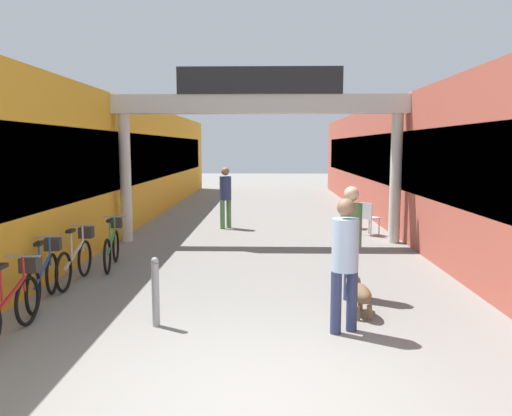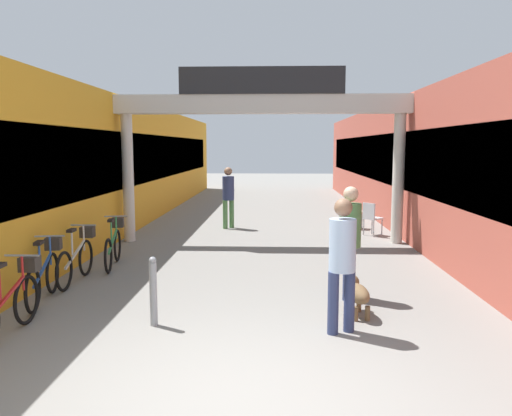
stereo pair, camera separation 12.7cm
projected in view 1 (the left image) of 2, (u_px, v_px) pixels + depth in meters
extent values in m
plane|color=gray|center=(245.00, 400.00, 4.71)|extent=(80.00, 80.00, 0.00)
cube|color=gold|center=(98.00, 164.00, 15.53)|extent=(3.00, 26.00, 3.68)
cube|color=black|center=(145.00, 158.00, 15.47)|extent=(0.04, 23.40, 1.47)
cube|color=#B25142|center=(428.00, 164.00, 15.27)|extent=(3.00, 26.00, 3.68)
cube|color=black|center=(379.00, 158.00, 15.29)|extent=(0.04, 23.40, 1.47)
cylinder|color=beige|center=(125.00, 179.00, 12.43)|extent=(0.28, 0.28, 3.18)
cylinder|color=beige|center=(396.00, 179.00, 12.26)|extent=(0.28, 0.28, 3.18)
cube|color=beige|center=(260.00, 104.00, 12.12)|extent=(7.40, 0.44, 0.45)
cube|color=#232326|center=(260.00, 80.00, 11.86)|extent=(3.96, 0.10, 0.64)
cylinder|color=navy|center=(336.00, 303.00, 6.35)|extent=(0.19, 0.19, 0.81)
cylinder|color=navy|center=(352.00, 301.00, 6.44)|extent=(0.19, 0.19, 0.81)
cylinder|color=#A5BFE0|center=(345.00, 245.00, 6.30)|extent=(0.45, 0.45, 0.67)
sphere|color=#8C664C|center=(346.00, 207.00, 6.24)|extent=(0.30, 0.30, 0.23)
cylinder|color=navy|center=(351.00, 270.00, 7.98)|extent=(0.18, 0.18, 0.83)
cylinder|color=navy|center=(348.00, 274.00, 7.75)|extent=(0.18, 0.18, 0.83)
cylinder|color=#4C7F47|center=(351.00, 225.00, 7.77)|extent=(0.44, 0.44, 0.68)
sphere|color=beige|center=(352.00, 194.00, 7.71)|extent=(0.30, 0.30, 0.23)
cylinder|color=#4C7F47|center=(229.00, 214.00, 14.66)|extent=(0.20, 0.20, 0.83)
cylinder|color=#4C7F47|center=(222.00, 215.00, 14.50)|extent=(0.20, 0.20, 0.83)
cylinder|color=navy|center=(225.00, 188.00, 14.49)|extent=(0.48, 0.48, 0.69)
sphere|color=#8C664C|center=(225.00, 171.00, 14.43)|extent=(0.33, 0.33, 0.24)
ellipsoid|color=brown|center=(359.00, 293.00, 7.03)|extent=(0.37, 0.67, 0.25)
sphere|color=brown|center=(353.00, 281.00, 7.30)|extent=(0.24, 0.24, 0.22)
sphere|color=white|center=(355.00, 290.00, 7.22)|extent=(0.17, 0.17, 0.15)
cylinder|color=brown|center=(349.00, 305.00, 7.24)|extent=(0.08, 0.08, 0.20)
cylinder|color=brown|center=(360.00, 304.00, 7.26)|extent=(0.08, 0.08, 0.20)
cylinder|color=brown|center=(358.00, 313.00, 6.86)|extent=(0.08, 0.08, 0.20)
cylinder|color=brown|center=(369.00, 313.00, 6.88)|extent=(0.08, 0.08, 0.20)
torus|color=black|center=(28.00, 301.00, 6.66)|extent=(0.06, 0.67, 0.67)
cube|color=red|center=(7.00, 299.00, 6.13)|extent=(0.05, 0.94, 0.34)
cylinder|color=red|center=(1.00, 285.00, 5.98)|extent=(0.03, 0.03, 0.42)
cube|color=black|center=(0.00, 267.00, 5.96)|extent=(0.10, 0.22, 0.05)
cylinder|color=red|center=(24.00, 274.00, 6.55)|extent=(0.03, 0.03, 0.46)
cylinder|color=gray|center=(23.00, 256.00, 6.52)|extent=(0.46, 0.03, 0.03)
cube|color=#332D28|center=(30.00, 265.00, 6.74)|extent=(0.24, 0.20, 0.20)
torus|color=black|center=(52.00, 274.00, 8.08)|extent=(0.16, 0.67, 0.67)
torus|color=black|center=(33.00, 292.00, 7.08)|extent=(0.16, 0.67, 0.67)
cube|color=#234C9E|center=(43.00, 270.00, 7.56)|extent=(0.19, 0.94, 0.34)
cylinder|color=#234C9E|center=(40.00, 258.00, 7.41)|extent=(0.04, 0.04, 0.42)
cube|color=black|center=(39.00, 243.00, 7.38)|extent=(0.13, 0.23, 0.05)
cylinder|color=#234C9E|center=(50.00, 251.00, 7.97)|extent=(0.04, 0.04, 0.46)
cylinder|color=gray|center=(49.00, 237.00, 7.94)|extent=(0.46, 0.10, 0.03)
cube|color=#332D28|center=(53.00, 244.00, 8.16)|extent=(0.27, 0.24, 0.20)
torus|color=black|center=(85.00, 258.00, 9.19)|extent=(0.07, 0.67, 0.67)
torus|color=black|center=(64.00, 272.00, 8.18)|extent=(0.07, 0.67, 0.67)
cube|color=beige|center=(74.00, 255.00, 8.66)|extent=(0.06, 0.94, 0.34)
cylinder|color=beige|center=(71.00, 244.00, 8.52)|extent=(0.03, 0.03, 0.42)
cube|color=black|center=(71.00, 231.00, 8.49)|extent=(0.11, 0.22, 0.05)
cylinder|color=beige|center=(83.00, 239.00, 9.09)|extent=(0.03, 0.03, 0.46)
cylinder|color=gray|center=(82.00, 226.00, 9.06)|extent=(0.46, 0.04, 0.03)
cube|color=#332D28|center=(86.00, 232.00, 9.28)|extent=(0.25, 0.21, 0.20)
torus|color=black|center=(116.00, 246.00, 10.36)|extent=(0.15, 0.67, 0.67)
torus|color=black|center=(107.00, 256.00, 9.36)|extent=(0.15, 0.67, 0.67)
cube|color=#338C4C|center=(111.00, 242.00, 9.84)|extent=(0.17, 0.94, 0.34)
cylinder|color=#338C4C|center=(110.00, 232.00, 9.69)|extent=(0.04, 0.04, 0.42)
cube|color=black|center=(110.00, 221.00, 9.67)|extent=(0.13, 0.23, 0.05)
cylinder|color=#338C4C|center=(115.00, 228.00, 10.26)|extent=(0.04, 0.04, 0.46)
cylinder|color=gray|center=(114.00, 217.00, 10.23)|extent=(0.46, 0.10, 0.03)
cube|color=#332D28|center=(116.00, 223.00, 10.44)|extent=(0.27, 0.23, 0.20)
cylinder|color=gray|center=(156.00, 295.00, 6.62)|extent=(0.10, 0.10, 0.86)
sphere|color=gray|center=(155.00, 261.00, 6.56)|extent=(0.10, 0.10, 0.10)
cylinder|color=gray|center=(369.00, 225.00, 13.71)|extent=(0.04, 0.04, 0.45)
cylinder|color=gray|center=(379.00, 227.00, 13.45)|extent=(0.04, 0.04, 0.45)
cylinder|color=gray|center=(361.00, 227.00, 13.51)|extent=(0.04, 0.04, 0.45)
cylinder|color=gray|center=(371.00, 228.00, 13.24)|extent=(0.04, 0.04, 0.45)
cube|color=silver|center=(370.00, 218.00, 13.45)|extent=(0.56, 0.56, 0.04)
cube|color=silver|center=(366.00, 210.00, 13.31)|extent=(0.28, 0.33, 0.40)
cylinder|color=gray|center=(359.00, 220.00, 14.67)|extent=(0.04, 0.04, 0.45)
cylinder|color=gray|center=(357.00, 222.00, 14.36)|extent=(0.04, 0.04, 0.45)
cylinder|color=gray|center=(347.00, 220.00, 14.79)|extent=(0.04, 0.04, 0.45)
cylinder|color=gray|center=(345.00, 221.00, 14.47)|extent=(0.04, 0.04, 0.45)
cube|color=olive|center=(352.00, 213.00, 14.54)|extent=(0.51, 0.51, 0.04)
cube|color=olive|center=(346.00, 205.00, 14.58)|extent=(0.16, 0.39, 0.40)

